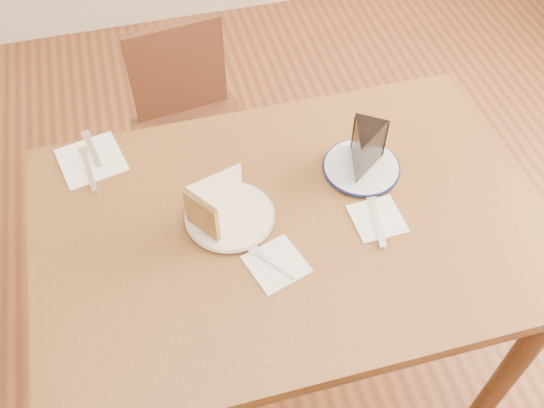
{
  "coord_description": "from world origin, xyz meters",
  "views": [
    {
      "loc": [
        -0.26,
        -0.83,
        1.89
      ],
      "look_at": [
        -0.04,
        0.02,
        0.8
      ],
      "focal_mm": 40.0,
      "sensor_mm": 36.0,
      "label": 1
    }
  ],
  "objects_px": {
    "table": "(288,245)",
    "plate_cream": "(230,216)",
    "plate_navy": "(361,168)",
    "chocolate_cake": "(364,152)",
    "carrot_cake": "(223,197)",
    "chair_far": "(194,130)"
  },
  "relations": [
    {
      "from": "table",
      "to": "plate_cream",
      "type": "bearing_deg",
      "value": 161.6
    },
    {
      "from": "plate_cream",
      "to": "plate_navy",
      "type": "relative_size",
      "value": 1.09
    },
    {
      "from": "chocolate_cake",
      "to": "carrot_cake",
      "type": "bearing_deg",
      "value": 41.51
    },
    {
      "from": "plate_cream",
      "to": "carrot_cake",
      "type": "xyz_separation_m",
      "value": [
        -0.01,
        0.01,
        0.06
      ]
    },
    {
      "from": "table",
      "to": "chair_far",
      "type": "bearing_deg",
      "value": 101.11
    },
    {
      "from": "chair_far",
      "to": "plate_cream",
      "type": "relative_size",
      "value": 3.79
    },
    {
      "from": "table",
      "to": "carrot_cake",
      "type": "distance_m",
      "value": 0.22
    },
    {
      "from": "chair_far",
      "to": "plate_navy",
      "type": "distance_m",
      "value": 0.76
    },
    {
      "from": "table",
      "to": "plate_navy",
      "type": "distance_m",
      "value": 0.27
    },
    {
      "from": "plate_navy",
      "to": "carrot_cake",
      "type": "bearing_deg",
      "value": -171.91
    },
    {
      "from": "chair_far",
      "to": "plate_cream",
      "type": "distance_m",
      "value": 0.72
    },
    {
      "from": "chair_far",
      "to": "chocolate_cake",
      "type": "height_order",
      "value": "chocolate_cake"
    },
    {
      "from": "chocolate_cake",
      "to": "plate_cream",
      "type": "bearing_deg",
      "value": 44.08
    },
    {
      "from": "table",
      "to": "chocolate_cake",
      "type": "distance_m",
      "value": 0.3
    },
    {
      "from": "table",
      "to": "chocolate_cake",
      "type": "bearing_deg",
      "value": 25.79
    },
    {
      "from": "chair_far",
      "to": "plate_navy",
      "type": "height_order",
      "value": "chair_far"
    },
    {
      "from": "chair_far",
      "to": "plate_cream",
      "type": "height_order",
      "value": "chair_far"
    },
    {
      "from": "plate_navy",
      "to": "carrot_cake",
      "type": "height_order",
      "value": "carrot_cake"
    },
    {
      "from": "carrot_cake",
      "to": "chocolate_cake",
      "type": "distance_m",
      "value": 0.37
    },
    {
      "from": "table",
      "to": "plate_cream",
      "type": "xyz_separation_m",
      "value": [
        -0.13,
        0.04,
        0.1
      ]
    },
    {
      "from": "table",
      "to": "carrot_cake",
      "type": "xyz_separation_m",
      "value": [
        -0.14,
        0.06,
        0.16
      ]
    },
    {
      "from": "table",
      "to": "plate_navy",
      "type": "height_order",
      "value": "plate_navy"
    }
  ]
}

